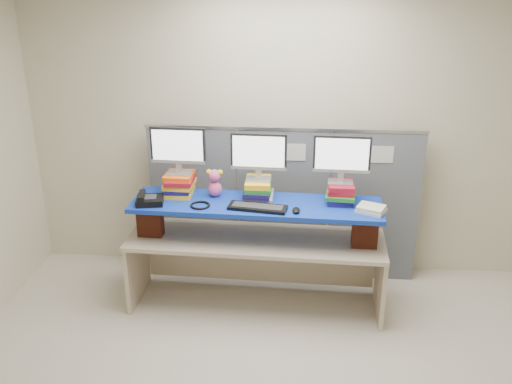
# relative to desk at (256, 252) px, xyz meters

# --- Properties ---
(room) EXTENTS (5.00, 4.00, 2.80)m
(room) POSITION_rel_desk_xyz_m (0.21, -1.20, 0.85)
(room) COLOR beige
(room) RESTS_ON ground
(cubicle_partition) EXTENTS (2.60, 0.06, 1.53)m
(cubicle_partition) POSITION_rel_desk_xyz_m (0.21, 0.58, 0.22)
(cubicle_partition) COLOR #4F545E
(cubicle_partition) RESTS_ON ground
(desk) EXTENTS (2.26, 0.73, 0.68)m
(desk) POSITION_rel_desk_xyz_m (0.00, 0.00, 0.00)
(desk) COLOR #B9A78D
(desk) RESTS_ON ground
(brick_pier_left) EXTENTS (0.22, 0.12, 0.30)m
(brick_pier_left) POSITION_rel_desk_xyz_m (-0.93, -0.02, 0.29)
(brick_pier_left) COLOR maroon
(brick_pier_left) RESTS_ON desk
(brick_pier_right) EXTENTS (0.22, 0.12, 0.30)m
(brick_pier_right) POSITION_rel_desk_xyz_m (0.93, -0.08, 0.29)
(brick_pier_right) COLOR maroon
(brick_pier_right) RESTS_ON desk
(blue_board) EXTENTS (2.16, 0.60, 0.04)m
(blue_board) POSITION_rel_desk_xyz_m (0.00, 0.00, 0.45)
(blue_board) COLOR navy
(blue_board) RESTS_ON brick_pier_left
(book_stack_left) EXTENTS (0.26, 0.31, 0.19)m
(book_stack_left) POSITION_rel_desk_xyz_m (-0.69, 0.14, 0.57)
(book_stack_left) COLOR yellow
(book_stack_left) RESTS_ON blue_board
(book_stack_center) EXTENTS (0.25, 0.32, 0.16)m
(book_stack_center) POSITION_rel_desk_xyz_m (0.01, 0.12, 0.55)
(book_stack_center) COLOR beige
(book_stack_center) RESTS_ON blue_board
(book_stack_right) EXTENTS (0.27, 0.32, 0.17)m
(book_stack_right) POSITION_rel_desk_xyz_m (0.72, 0.10, 0.55)
(book_stack_right) COLOR #181355
(book_stack_right) RESTS_ON blue_board
(monitor_left) EXTENTS (0.48, 0.14, 0.42)m
(monitor_left) POSITION_rel_desk_xyz_m (-0.68, 0.14, 0.90)
(monitor_left) COLOR #A8A9AE
(monitor_left) RESTS_ON book_stack_left
(monitor_center) EXTENTS (0.48, 0.14, 0.42)m
(monitor_center) POSITION_rel_desk_xyz_m (0.01, 0.12, 0.87)
(monitor_center) COLOR #A8A9AE
(monitor_center) RESTS_ON book_stack_center
(monitor_right) EXTENTS (0.48, 0.14, 0.42)m
(monitor_right) POSITION_rel_desk_xyz_m (0.71, 0.10, 0.88)
(monitor_right) COLOR #A8A9AE
(monitor_right) RESTS_ON book_stack_right
(keyboard) EXTENTS (0.51, 0.23, 0.03)m
(keyboard) POSITION_rel_desk_xyz_m (0.02, -0.13, 0.49)
(keyboard) COLOR black
(keyboard) RESTS_ON blue_board
(mouse) EXTENTS (0.08, 0.12, 0.04)m
(mouse) POSITION_rel_desk_xyz_m (0.35, -0.17, 0.49)
(mouse) COLOR black
(mouse) RESTS_ON blue_board
(desk_phone) EXTENTS (0.25, 0.24, 0.10)m
(desk_phone) POSITION_rel_desk_xyz_m (-0.91, -0.09, 0.51)
(desk_phone) COLOR black
(desk_phone) RESTS_ON blue_board
(headset) EXTENTS (0.18, 0.18, 0.02)m
(headset) POSITION_rel_desk_xyz_m (-0.46, -0.11, 0.48)
(headset) COLOR black
(headset) RESTS_ON blue_board
(plush_toy) EXTENTS (0.15, 0.11, 0.25)m
(plush_toy) POSITION_rel_desk_xyz_m (-0.37, 0.12, 0.60)
(plush_toy) COLOR #EC5995
(plush_toy) RESTS_ON blue_board
(binder_stack) EXTENTS (0.27, 0.25, 0.05)m
(binder_stack) POSITION_rel_desk_xyz_m (0.96, -0.11, 0.50)
(binder_stack) COLOR beige
(binder_stack) RESTS_ON blue_board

